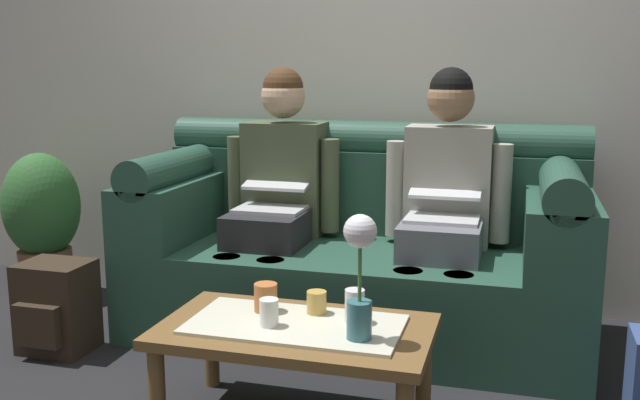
{
  "coord_description": "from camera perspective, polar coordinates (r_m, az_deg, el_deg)",
  "views": [
    {
      "loc": [
        0.7,
        -1.95,
        1.22
      ],
      "look_at": [
        -0.08,
        0.79,
        0.69
      ],
      "focal_mm": 39.84,
      "sensor_mm": 36.0,
      "label": 1
    }
  ],
  "objects": [
    {
      "name": "person_right",
      "position": [
        3.18,
        10.04,
        0.28
      ],
      "size": [
        0.56,
        0.67,
        1.22
      ],
      "color": "#595B66",
      "rests_on": "ground_plane"
    },
    {
      "name": "person_left",
      "position": [
        3.35,
        -3.44,
        0.95
      ],
      "size": [
        0.56,
        0.67,
        1.22
      ],
      "color": "#232326",
      "rests_on": "ground_plane"
    },
    {
      "name": "cup_far_center",
      "position": [
        2.42,
        2.8,
        -8.5
      ],
      "size": [
        0.07,
        0.07,
        0.11
      ],
      "primitive_type": "cylinder",
      "color": "silver",
      "rests_on": "coffee_table"
    },
    {
      "name": "cup_near_left",
      "position": [
        2.39,
        -4.12,
        -9.0
      ],
      "size": [
        0.06,
        0.06,
        0.09
      ],
      "primitive_type": "cylinder",
      "color": "white",
      "rests_on": "coffee_table"
    },
    {
      "name": "back_wall_patterned",
      "position": [
        3.72,
        5.14,
        14.12
      ],
      "size": [
        6.0,
        0.12,
        2.9
      ],
      "primitive_type": "cube",
      "color": "silver",
      "rests_on": "ground_plane"
    },
    {
      "name": "couch",
      "position": [
        3.3,
        3.09,
        -4.22
      ],
      "size": [
        2.03,
        0.88,
        0.96
      ],
      "color": "#234738",
      "rests_on": "ground_plane"
    },
    {
      "name": "cup_near_right",
      "position": [
        2.53,
        -4.38,
        -7.81
      ],
      "size": [
        0.08,
        0.08,
        0.1
      ],
      "primitive_type": "cylinder",
      "color": "#B26633",
      "rests_on": "coffee_table"
    },
    {
      "name": "cup_far_left",
      "position": [
        2.5,
        -0.28,
        -8.21
      ],
      "size": [
        0.07,
        0.07,
        0.08
      ],
      "primitive_type": "cylinder",
      "color": "gold",
      "rests_on": "coffee_table"
    },
    {
      "name": "backpack_left",
      "position": [
        3.31,
        -20.45,
        -8.11
      ],
      "size": [
        0.29,
        0.28,
        0.4
      ],
      "color": "#2D2319",
      "rests_on": "ground_plane"
    },
    {
      "name": "potted_plant",
      "position": [
        4.05,
        -21.42,
        -1.36
      ],
      "size": [
        0.4,
        0.4,
        0.78
      ],
      "color": "brown",
      "rests_on": "ground_plane"
    },
    {
      "name": "coffee_table",
      "position": [
        2.45,
        -2.0,
        -11.07
      ],
      "size": [
        0.92,
        0.53,
        0.37
      ],
      "color": "brown",
      "rests_on": "ground_plane"
    },
    {
      "name": "flower_vase",
      "position": [
        2.22,
        3.22,
        -5.47
      ],
      "size": [
        0.11,
        0.11,
        0.4
      ],
      "color": "#336672",
      "rests_on": "coffee_table"
    }
  ]
}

